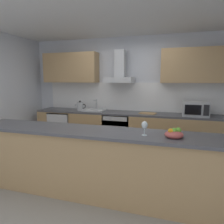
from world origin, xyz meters
The scene contains 16 objects.
ground centered at (0.00, 0.00, -0.01)m, with size 5.83×4.48×0.02m, color gray.
ceiling centered at (0.00, 0.00, 2.61)m, with size 5.83×4.48×0.02m, color white.
wall_back centered at (0.00, 1.80, 1.30)m, with size 5.83×0.12×2.60m, color silver.
backsplash_tile centered at (0.00, 1.73, 1.23)m, with size 4.11×0.02×0.66m, color white.
counter_back centered at (0.00, 1.42, 0.45)m, with size 4.25×0.60×0.90m.
counter_island centered at (-0.05, -0.54, 0.48)m, with size 3.50×0.64×0.94m.
upper_cabinets centered at (0.00, 1.57, 1.91)m, with size 4.20×0.32×0.70m.
oven centered at (-0.16, 1.39, 0.46)m, with size 0.60×0.62×0.80m.
refrigerator centered at (-1.57, 1.39, 0.43)m, with size 0.58×0.60×0.85m.
microwave centered at (1.45, 1.37, 1.05)m, with size 0.50×0.38×0.30m.
sink centered at (-0.74, 1.41, 0.93)m, with size 0.50×0.40×0.26m.
kettle centered at (-1.09, 1.36, 1.01)m, with size 0.29×0.15×0.24m.
range_hood centered at (-0.16, 1.52, 1.79)m, with size 0.62×0.45×0.72m.
wine_glass centered at (0.73, -0.60, 1.07)m, with size 0.08×0.08×0.18m.
fruit_bowl centered at (1.08, -0.59, 0.99)m, with size 0.22×0.22×0.13m.
chopping_board centered at (0.50, 1.37, 0.91)m, with size 0.34×0.22×0.02m, color tan.
Camera 1 is at (1.10, -3.13, 1.62)m, focal length 33.78 mm.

